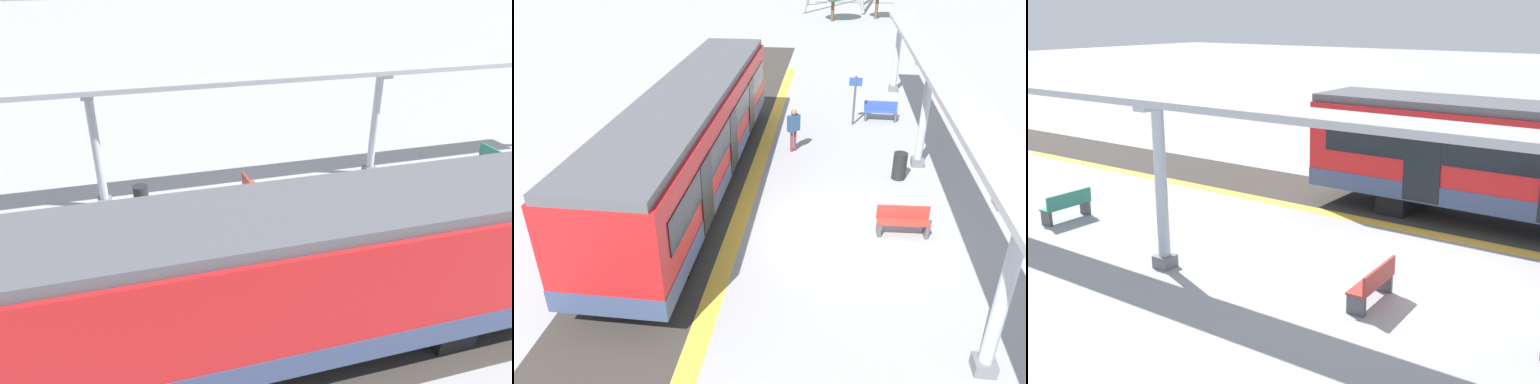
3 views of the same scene
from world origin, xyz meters
The scene contains 13 objects.
ground_plane centered at (0.00, 0.00, 0.00)m, with size 176.00×176.00×0.00m, color #999A9B.
tactile_edge_strip centered at (-3.05, 0.00, 0.00)m, with size 0.51×37.87×0.01m, color gold.
trackbed centered at (-4.90, 0.00, 0.00)m, with size 3.20×49.87×0.01m, color #38332D.
train_near_carriage centered at (-4.90, 2.56, 1.84)m, with size 2.65×15.00×3.48m.
canopy_pillar_second centered at (2.85, -4.84, 1.98)m, with size 1.10×0.44×3.91m.
canopy_pillar_third centered at (2.85, 5.01, 1.98)m, with size 1.10×0.44×3.91m.
canopy_pillar_fourth centered at (2.85, 14.65, 1.98)m, with size 1.10×0.44×3.91m.
canopy_beam centered at (2.85, -0.09, 3.99)m, with size 1.20×30.29×0.16m, color #A8AAB2.
bench_near_end centered at (1.77, 0.16, 0.44)m, with size 1.52×0.51×0.86m.
bench_far_end centered at (1.82, 9.90, 0.44)m, with size 1.51×0.47×0.86m.
trash_bin centered at (2.04, 3.82, 0.49)m, with size 0.48×0.48×0.98m, color black.
platform_info_sign centered at (0.56, 9.17, 1.33)m, with size 0.56×0.10×2.20m.
passenger_waiting_near_edge centered at (-1.86, 5.82, 1.08)m, with size 0.51×0.51×1.72m.
Camera 2 is at (-0.51, -12.45, 7.90)m, focal length 34.93 mm.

